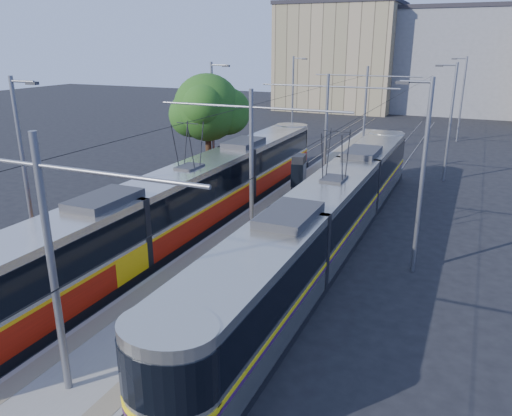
% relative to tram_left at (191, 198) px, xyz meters
% --- Properties ---
extents(ground, '(160.00, 160.00, 0.00)m').
position_rel_tram_left_xyz_m(ground, '(3.60, -8.44, -1.71)').
color(ground, black).
rests_on(ground, ground).
extents(platform, '(4.00, 50.00, 0.30)m').
position_rel_tram_left_xyz_m(platform, '(3.60, 8.56, -1.56)').
color(platform, gray).
rests_on(platform, ground).
extents(tactile_strip_left, '(0.70, 50.00, 0.01)m').
position_rel_tram_left_xyz_m(tactile_strip_left, '(2.15, 8.56, -1.40)').
color(tactile_strip_left, gray).
rests_on(tactile_strip_left, platform).
extents(tactile_strip_right, '(0.70, 50.00, 0.01)m').
position_rel_tram_left_xyz_m(tactile_strip_right, '(5.05, 8.56, -1.40)').
color(tactile_strip_right, gray).
rests_on(tactile_strip_right, platform).
extents(rails, '(8.71, 70.00, 0.03)m').
position_rel_tram_left_xyz_m(rails, '(3.60, 8.56, -1.69)').
color(rails, gray).
rests_on(rails, ground).
extents(track_arrow, '(1.20, 5.00, 0.01)m').
position_rel_tram_left_xyz_m(track_arrow, '(-0.00, -11.44, -1.70)').
color(track_arrow, silver).
rests_on(track_arrow, ground).
extents(tram_left, '(2.43, 31.52, 5.50)m').
position_rel_tram_left_xyz_m(tram_left, '(0.00, 0.00, 0.00)').
color(tram_left, black).
rests_on(tram_left, ground).
extents(tram_right, '(2.43, 28.88, 5.50)m').
position_rel_tram_left_xyz_m(tram_right, '(7.20, 0.68, 0.15)').
color(tram_right, black).
rests_on(tram_right, ground).
extents(catenary, '(9.20, 70.00, 7.00)m').
position_rel_tram_left_xyz_m(catenary, '(3.60, 5.71, 2.82)').
color(catenary, slate).
rests_on(catenary, platform).
extents(street_lamps, '(15.18, 38.22, 8.00)m').
position_rel_tram_left_xyz_m(street_lamps, '(3.60, 12.56, 2.48)').
color(street_lamps, slate).
rests_on(street_lamps, ground).
extents(shelter, '(0.90, 1.28, 2.61)m').
position_rel_tram_left_xyz_m(shelter, '(3.44, 6.67, -0.04)').
color(shelter, black).
rests_on(shelter, platform).
extents(tree, '(5.02, 4.64, 7.29)m').
position_rel_tram_left_xyz_m(tree, '(-3.82, 9.42, 3.22)').
color(tree, '#382314').
rests_on(tree, ground).
extents(building_left, '(16.32, 12.24, 14.54)m').
position_rel_tram_left_xyz_m(building_left, '(-6.40, 51.56, 5.57)').
color(building_left, gray).
rests_on(building_left, ground).
extents(building_centre, '(18.36, 14.28, 13.77)m').
position_rel_tram_left_xyz_m(building_centre, '(9.60, 55.56, 5.19)').
color(building_centre, gray).
rests_on(building_centre, ground).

